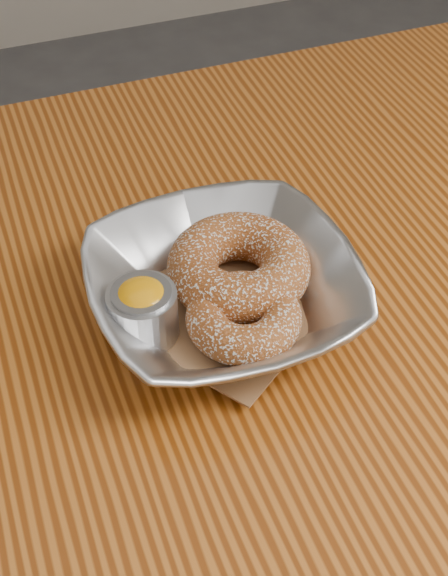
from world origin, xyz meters
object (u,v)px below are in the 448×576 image
object	(u,v)px
serving_bowl	(224,292)
donut_back	(239,267)
donut_front	(244,317)
ramekin	(143,310)
table	(345,373)

from	to	relation	value
serving_bowl	donut_back	size ratio (longest dim) A/B	1.82
donut_front	ramekin	world-z (taller)	ramekin
donut_front	donut_back	bearing A→B (deg)	73.29
donut_back	donut_front	bearing A→B (deg)	-106.71
donut_front	ramekin	distance (m)	0.08
table	serving_bowl	xyz separation A→B (m)	(-0.11, 0.02, 0.12)
table	donut_front	bearing A→B (deg)	-174.42
table	serving_bowl	distance (m)	0.17
table	donut_front	world-z (taller)	donut_front
ramekin	serving_bowl	bearing A→B (deg)	4.51
table	ramekin	xyz separation A→B (m)	(-0.18, 0.02, 0.13)
serving_bowl	donut_back	xyz separation A→B (m)	(0.02, 0.02, 0.00)
donut_back	ramekin	xyz separation A→B (m)	(-0.09, -0.02, 0.00)
donut_back	ramekin	world-z (taller)	ramekin
donut_back	serving_bowl	bearing A→B (deg)	-136.63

